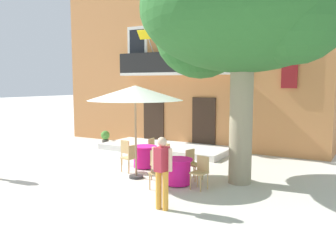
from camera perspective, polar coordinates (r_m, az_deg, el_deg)
ground_plane at (r=12.10m, az=-6.16°, el=-7.20°), size 120.00×120.00×0.00m
building_facade at (r=18.23m, az=4.65°, el=9.36°), size 13.00×5.09×7.50m
entrance_step_platform at (r=15.66m, az=-0.44°, el=-3.49°), size 5.55×2.36×0.25m
plane_tree at (r=10.79m, az=11.48°, el=17.07°), size 6.13×5.39×6.80m
cafe_table_near_tree at (r=10.45m, az=1.55°, el=-7.19°), size 0.86×0.86×0.76m
cafe_chair_near_tree_0 at (r=10.04m, az=5.21°, el=-6.98°), size 0.46×0.46×0.91m
cafe_chair_near_tree_1 at (r=11.01m, az=3.92°, el=-5.74°), size 0.49×0.49×0.91m
cafe_chair_near_tree_2 at (r=10.87m, az=-1.66°, el=-5.90°), size 0.48×0.48×0.91m
cafe_chair_near_tree_3 at (r=9.86m, az=-1.23°, el=-7.21°), size 0.50×0.50×0.91m
cafe_table_middle at (r=12.52m, az=-3.76°, el=-4.86°), size 0.86×0.86×0.76m
cafe_chair_middle_0 at (r=12.94m, az=-6.50°, el=-3.89°), size 0.45×0.45×0.91m
cafe_chair_middle_1 at (r=11.92m, az=-5.99°, el=-4.80°), size 0.46×0.46×0.91m
cafe_chair_middle_2 at (r=12.11m, az=-0.77°, el=-4.59°), size 0.44×0.44×0.91m
cafe_chair_middle_3 at (r=13.16m, az=-2.26°, el=-3.67°), size 0.40×0.40×0.91m
cafe_umbrella at (r=10.93m, az=-5.20°, el=5.16°), size 2.90×2.90×2.85m
ground_planter_left at (r=17.19m, az=-9.89°, el=-1.77°), size 0.40×0.40×0.71m
pedestrian_mid_plaza at (r=8.30m, az=-0.96°, el=-6.79°), size 0.53×0.36×1.70m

